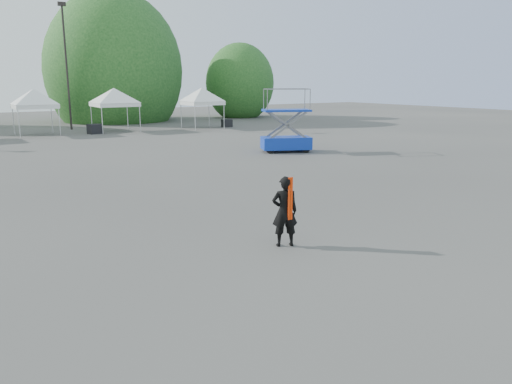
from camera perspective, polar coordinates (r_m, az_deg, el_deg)
ground at (r=12.70m, az=-0.59°, el=-5.05°), size 120.00×120.00×0.00m
light_pole_east at (r=43.31m, az=-20.89°, el=13.98°), size 0.60×0.25×9.80m
tree_mid_e at (r=51.61m, az=-15.88°, el=13.21°), size 5.12×5.12×7.79m
tree_far_e at (r=55.15m, az=-1.86°, el=12.33°), size 3.84×3.84×5.84m
tent_e at (r=39.59m, az=-24.08°, el=10.36°), size 4.04×4.04×3.88m
tent_f at (r=40.61m, az=-15.94°, el=10.98°), size 4.39×4.39×3.88m
tent_g at (r=41.96m, az=-6.21°, el=11.42°), size 4.00×4.00×3.88m
man at (r=11.76m, az=3.30°, el=-2.22°), size 0.73×0.62×1.69m
scissor_lift at (r=27.66m, az=3.48°, el=8.17°), size 2.98×2.29×3.45m
crate_mid at (r=39.29m, az=-17.95°, el=6.87°), size 1.10×0.96×0.72m
crate_east at (r=43.19m, az=-3.36°, el=7.87°), size 0.94×0.78×0.65m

